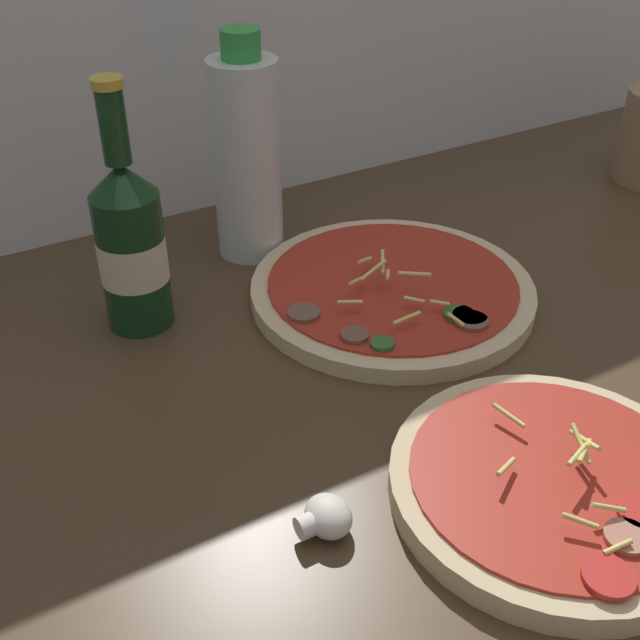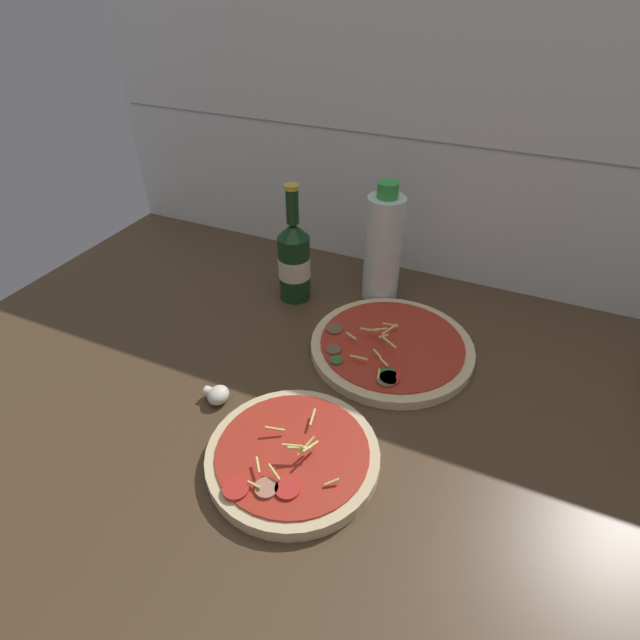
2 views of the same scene
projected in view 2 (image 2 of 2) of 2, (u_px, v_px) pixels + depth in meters
The scene contains 7 objects.
counter_slab at pixel (387, 434), 72.86cm from camera, with size 160.00×90.00×2.50cm.
tile_backsplash at pixel (479, 147), 89.10cm from camera, with size 160.00×1.13×60.00cm.
pizza_near at pixel (293, 456), 66.84cm from camera, with size 23.35×23.35×4.79cm.
pizza_far at pixel (391, 347), 85.48cm from camera, with size 27.84×27.84×4.82cm.
beer_bottle at pixel (294, 260), 94.92cm from camera, with size 6.17×6.17×23.16cm.
oil_bottle at pixel (383, 247), 93.90cm from camera, with size 7.03×7.03×23.40cm.
mushroom_left at pixel (217, 395), 75.83cm from camera, with size 3.87×3.69×2.58cm.
Camera 2 is at (11.02, -48.31, 58.08)cm, focal length 28.00 mm.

